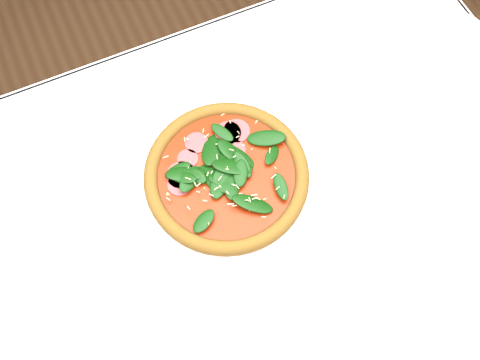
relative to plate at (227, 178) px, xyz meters
name	(u,v)px	position (x,y,z in m)	size (l,w,h in m)	color
ground	(239,304)	(-0.01, -0.08, -0.76)	(6.00, 6.00, 0.00)	brown
dining_table	(238,239)	(-0.01, -0.08, -0.11)	(1.21, 0.81, 0.75)	silver
plate	(227,178)	(0.00, 0.00, 0.00)	(0.32, 0.32, 0.01)	white
pizza	(226,174)	(0.00, 0.00, 0.02)	(0.28, 0.28, 0.04)	brown
saucer_far	(457,37)	(0.53, 0.09, 0.00)	(0.12, 0.12, 0.01)	white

